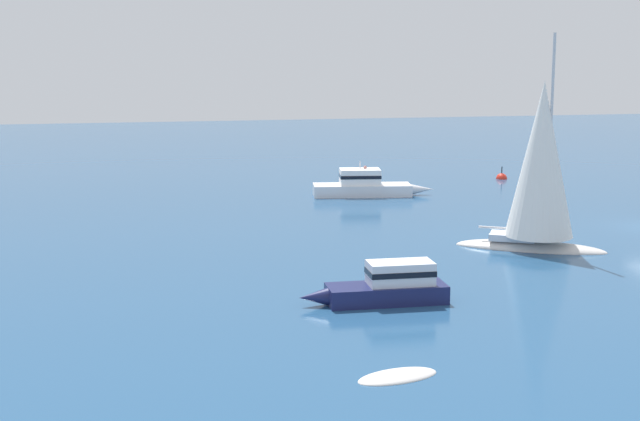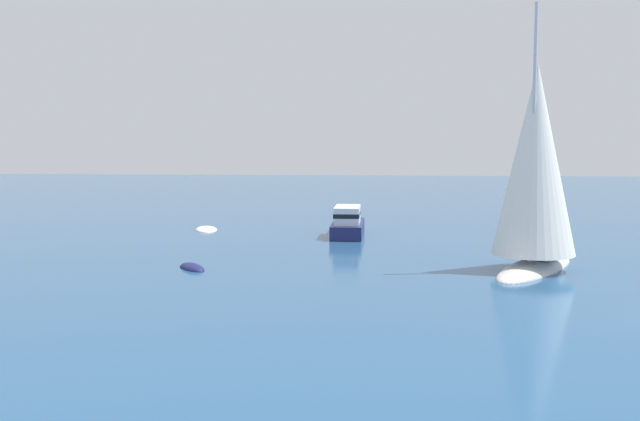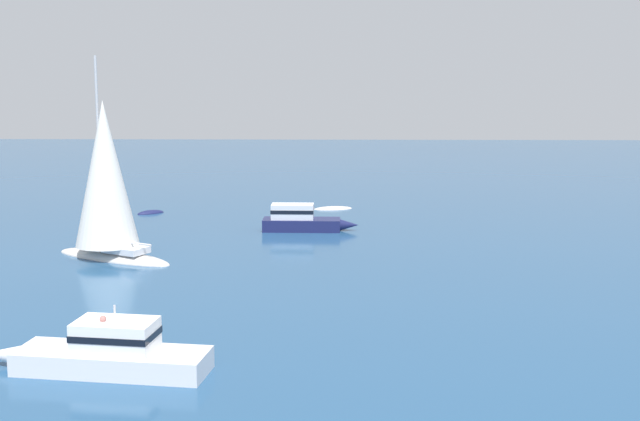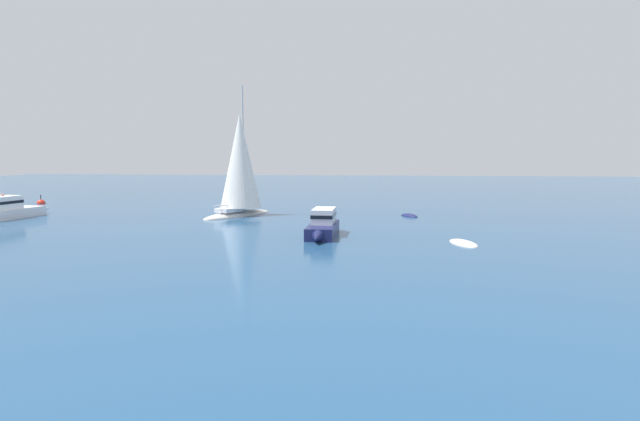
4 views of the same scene
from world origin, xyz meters
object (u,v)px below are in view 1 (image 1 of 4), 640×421
sloop (540,171)px  motor_cruiser (365,185)px  channel_buoy (502,179)px  cabin_cruiser (387,286)px  skiff (398,377)px

sloop → motor_cruiser: sloop is taller
channel_buoy → motor_cruiser: bearing=114.4°
cabin_cruiser → sloop: (8.39, -10.54, 3.47)m
motor_cruiser → channel_buoy: size_ratio=6.12×
motor_cruiser → cabin_cruiser: bearing=-94.3°
skiff → channel_buoy: bearing=-130.3°
cabin_cruiser → channel_buoy: cabin_cruiser is taller
skiff → motor_cruiser: bearing=-116.3°
sloop → skiff: 21.61m
cabin_cruiser → sloop: 13.91m
motor_cruiser → channel_buoy: (5.80, -12.76, -0.73)m
skiff → cabin_cruiser: bearing=-117.2°
motor_cruiser → skiff: motor_cruiser is taller
cabin_cruiser → motor_cruiser: motor_cruiser is taller
cabin_cruiser → sloop: bearing=-140.5°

